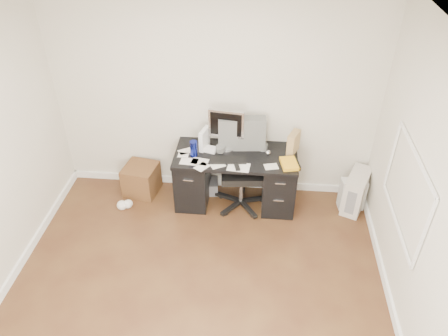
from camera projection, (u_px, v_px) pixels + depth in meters
The scene contains 18 objects.
ground at pixel (194, 304), 4.46m from camera, with size 4.00×4.00×0.00m, color #402114.
room_shell at pixel (190, 172), 3.51m from camera, with size 4.02×4.02×2.71m.
desk at pixel (235, 177), 5.53m from camera, with size 1.50×0.70×0.75m.
loose_papers at pixel (219, 156), 5.30m from camera, with size 1.10×0.60×0.00m, color white, non-canonical shape.
lcd_monitor at pixel (226, 130), 5.27m from camera, with size 0.43×0.25×0.55m, color #B8B7BC, non-canonical shape.
keyboard at pixel (228, 160), 5.21m from camera, with size 0.43×0.15×0.02m, color black.
computer_mouse at pixel (268, 153), 5.30m from camera, with size 0.07×0.07×0.07m, color #B8B7BC.
travel_mug at pixel (194, 149), 5.25m from camera, with size 0.09×0.09×0.20m, color navy.
white_binder at pixel (204, 139), 5.37m from camera, with size 0.11×0.23×0.27m, color white.
magazine_file at pixel (293, 143), 5.30m from camera, with size 0.12×0.23×0.27m, color #9D7B4C.
pen_cup at pixel (255, 137), 5.43m from camera, with size 0.10×0.10×0.24m, color #502817, non-canonical shape.
yellow_book at pixel (290, 164), 5.13m from camera, with size 0.20×0.25×0.04m, color yellow.
paper_remote at pixel (239, 166), 5.11m from camera, with size 0.26×0.21×0.02m, color white, non-canonical shape.
office_chair at pixel (242, 167), 5.39m from camera, with size 0.66×0.66×1.17m, color #4D504D, non-canonical shape.
pc_tower at pixel (356, 191), 5.54m from camera, with size 0.23×0.51×0.51m, color beige.
shopping_bag at pixel (352, 194), 5.56m from camera, with size 0.31×0.22×0.43m, color silver.
wicker_basket at pixel (141, 179), 5.82m from camera, with size 0.41×0.41×0.41m, color #4B3016.
desk_printer at pixel (207, 186), 5.89m from camera, with size 0.29×0.24×0.17m, color slate.
Camera 1 is at (0.57, -2.76, 3.74)m, focal length 35.00 mm.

